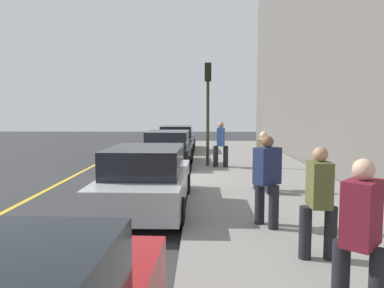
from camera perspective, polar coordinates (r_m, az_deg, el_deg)
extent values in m
plane|color=#333335|center=(12.75, -4.71, -5.35)|extent=(56.00, 56.00, 0.00)
cube|color=gray|center=(12.82, 10.17, -5.02)|extent=(28.00, 4.60, 0.15)
cube|color=gold|center=(13.46, -18.44, -5.02)|extent=(28.00, 0.14, 0.01)
cylinder|color=black|center=(10.17, -10.51, -6.31)|extent=(0.64, 0.23, 0.64)
cylinder|color=black|center=(9.95, -0.96, -6.48)|extent=(0.64, 0.23, 0.64)
cylinder|color=black|center=(7.65, -14.90, -10.25)|extent=(0.64, 0.23, 0.64)
cylinder|color=black|center=(7.35, -2.03, -10.71)|extent=(0.64, 0.23, 0.64)
cube|color=#B7BABF|center=(8.67, -7.00, -6.43)|extent=(4.34, 1.85, 0.64)
cube|color=black|center=(8.35, -7.28, -2.56)|extent=(2.26, 1.62, 0.60)
cylinder|color=black|center=(16.48, -6.12, -1.83)|extent=(0.64, 0.23, 0.64)
cylinder|color=black|center=(16.33, -0.27, -1.87)|extent=(0.64, 0.23, 0.64)
cylinder|color=black|center=(13.97, -7.63, -3.12)|extent=(0.64, 0.23, 0.64)
cylinder|color=black|center=(13.78, -0.72, -3.19)|extent=(0.64, 0.23, 0.64)
cube|color=black|center=(15.08, -3.66, -1.43)|extent=(4.17, 1.86, 0.64)
cube|color=black|center=(14.82, -3.76, 0.86)|extent=(2.18, 1.63, 0.60)
cylinder|color=black|center=(21.80, -4.22, -0.10)|extent=(0.64, 0.23, 0.64)
cylinder|color=black|center=(21.69, 0.20, -0.11)|extent=(0.64, 0.23, 0.64)
cylinder|color=black|center=(18.87, -5.16, -0.93)|extent=(0.64, 0.23, 0.64)
cylinder|color=black|center=(18.74, -0.05, -0.95)|extent=(0.64, 0.23, 0.64)
cube|color=#383A3D|center=(20.23, -2.29, 0.27)|extent=(4.80, 1.84, 0.64)
cube|color=black|center=(19.95, -2.35, 1.99)|extent=(2.50, 1.62, 0.60)
cylinder|color=black|center=(10.32, 11.93, -4.97)|extent=(0.18, 0.18, 0.76)
cylinder|color=black|center=(10.41, 10.02, -4.85)|extent=(0.18, 0.18, 0.76)
cube|color=tan|center=(10.26, 11.04, -1.03)|extent=(0.51, 0.43, 0.65)
sphere|color=beige|center=(10.22, 11.08, 1.36)|extent=(0.21, 0.21, 0.21)
cylinder|color=black|center=(4.39, 26.91, -19.36)|extent=(0.19, 0.19, 0.80)
cylinder|color=black|center=(4.49, 22.05, -18.60)|extent=(0.19, 0.19, 0.80)
cube|color=maroon|center=(4.20, 24.83, -9.70)|extent=(0.54, 0.52, 0.68)
sphere|color=#D8AD8C|center=(4.11, 25.07, -3.59)|extent=(0.22, 0.22, 0.22)
cylinder|color=black|center=(14.26, 5.24, -1.95)|extent=(0.19, 0.19, 0.82)
cylinder|color=black|center=(14.27, 3.70, -1.93)|extent=(0.19, 0.19, 0.82)
cube|color=#335193|center=(14.19, 4.49, 1.11)|extent=(0.49, 0.33, 0.70)
sphere|color=tan|center=(14.16, 4.51, 2.98)|extent=(0.23, 0.23, 0.23)
cylinder|color=black|center=(5.82, 17.15, -12.99)|extent=(0.18, 0.18, 0.78)
cylinder|color=black|center=(5.92, 20.69, -12.79)|extent=(0.18, 0.18, 0.78)
cube|color=brown|center=(5.68, 19.15, -5.92)|extent=(0.46, 0.30, 0.67)
sphere|color=tan|center=(5.62, 19.29, -1.49)|extent=(0.22, 0.22, 0.22)
cylinder|color=black|center=(7.30, 10.44, -8.99)|extent=(0.19, 0.19, 0.81)
cylinder|color=black|center=(7.04, 12.55, -9.58)|extent=(0.19, 0.19, 0.81)
cube|color=#1E284C|center=(7.02, 11.59, -3.35)|extent=(0.50, 0.55, 0.69)
sphere|color=brown|center=(6.97, 11.66, 0.37)|extent=(0.22, 0.22, 0.22)
cylinder|color=#2D2D19|center=(14.52, 2.46, 3.16)|extent=(0.12, 0.12, 3.33)
cube|color=black|center=(14.59, 2.49, 11.09)|extent=(0.26, 0.26, 0.70)
sphere|color=red|center=(14.76, 2.48, 11.84)|extent=(0.14, 0.14, 0.14)
sphere|color=orange|center=(14.73, 2.48, 10.99)|extent=(0.14, 0.14, 0.14)
sphere|color=green|center=(14.71, 2.48, 10.14)|extent=(0.14, 0.14, 0.14)
cube|color=#191E38|center=(10.00, 12.08, -5.87)|extent=(0.34, 0.22, 0.57)
cylinder|color=#4C4C4C|center=(9.92, 12.13, -3.23)|extent=(0.03, 0.03, 0.36)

